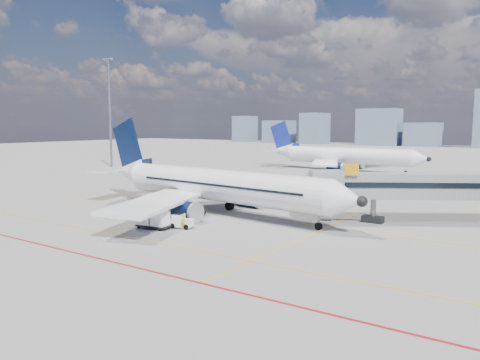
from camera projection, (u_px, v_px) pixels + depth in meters
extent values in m
plane|color=gray|center=(169.00, 225.00, 47.87)|extent=(420.00, 420.00, 0.00)
cube|color=orange|center=(215.00, 213.00, 54.46)|extent=(60.00, 0.18, 0.01)
cube|color=orange|center=(124.00, 236.00, 42.93)|extent=(80.00, 0.15, 0.01)
cube|color=orange|center=(300.00, 239.00, 41.75)|extent=(0.15, 28.00, 0.01)
cube|color=orange|center=(102.00, 198.00, 65.55)|extent=(0.15, 30.00, 0.01)
cube|color=maroon|center=(68.00, 251.00, 37.99)|extent=(90.00, 0.25, 0.01)
cube|color=gray|center=(434.00, 186.00, 48.37)|extent=(20.84, 13.93, 2.60)
cube|color=black|center=(434.00, 184.00, 48.34)|extent=(20.52, 13.82, 0.55)
cube|color=gray|center=(326.00, 185.00, 49.01)|extent=(4.49, 4.56, 3.00)
cube|color=black|center=(373.00, 219.00, 48.94)|extent=(2.20, 1.00, 0.70)
cylinder|color=slate|center=(373.00, 206.00, 48.78)|extent=(0.56, 0.56, 2.70)
cube|color=orange|center=(352.00, 170.00, 47.08)|extent=(1.26, 0.82, 1.20)
cylinder|color=slate|center=(110.00, 114.00, 109.82)|extent=(0.56, 0.56, 25.00)
cube|color=slate|center=(108.00, 59.00, 108.30)|extent=(3.20, 0.40, 0.50)
cube|color=#ACB0B4|center=(104.00, 59.00, 108.76)|extent=(0.60, 0.15, 0.35)
cube|color=#ACB0B4|center=(107.00, 59.00, 108.10)|extent=(0.60, 0.15, 0.35)
cube|color=#ACB0B4|center=(111.00, 59.00, 107.43)|extent=(0.60, 0.15, 0.35)
cube|color=slate|center=(245.00, 129.00, 267.64)|extent=(10.32, 11.39, 14.70)
cube|color=slate|center=(279.00, 132.00, 255.39)|extent=(15.04, 11.46, 12.15)
cube|color=slate|center=(315.00, 128.00, 243.36)|extent=(11.20, 14.55, 15.87)
cube|color=slate|center=(379.00, 127.00, 224.65)|extent=(19.32, 11.99, 17.50)
cube|color=slate|center=(423.00, 135.00, 213.67)|extent=(15.30, 10.60, 10.86)
cylinder|color=white|center=(222.00, 185.00, 53.23)|extent=(28.52, 6.64, 3.68)
cone|color=white|center=(349.00, 200.00, 43.11)|extent=(3.76, 4.02, 3.68)
sphere|color=black|center=(362.00, 201.00, 42.27)|extent=(1.14, 1.14, 1.04)
cone|color=white|center=(129.00, 171.00, 64.12)|extent=(6.39, 4.29, 3.68)
cube|color=black|center=(337.00, 193.00, 43.83)|extent=(1.56, 1.56, 0.42)
cube|color=white|center=(257.00, 186.00, 60.70)|extent=(12.05, 15.93, 0.54)
cube|color=white|center=(156.00, 202.00, 47.79)|extent=(9.47, 16.32, 0.54)
cylinder|color=#071538|center=(248.00, 198.00, 57.95)|extent=(3.60, 2.52, 2.17)
cylinder|color=#071538|center=(184.00, 211.00, 49.63)|extent=(3.60, 2.52, 2.17)
cylinder|color=#ACB0B4|center=(260.00, 200.00, 56.80)|extent=(0.56, 2.25, 2.23)
cylinder|color=#ACB0B4|center=(196.00, 213.00, 48.48)|extent=(0.56, 2.25, 2.23)
cube|color=#071538|center=(128.00, 147.00, 63.73)|extent=(6.46, 0.98, 8.04)
cube|color=#071538|center=(139.00, 165.00, 62.56)|extent=(5.32, 0.84, 2.03)
cube|color=white|center=(145.00, 167.00, 66.62)|extent=(4.98, 5.99, 0.21)
cube|color=white|center=(109.00, 170.00, 62.03)|extent=(4.17, 5.86, 0.21)
cylinder|color=slate|center=(319.00, 221.00, 45.38)|extent=(0.31, 0.31, 1.80)
cylinder|color=black|center=(319.00, 226.00, 45.45)|extent=(0.79, 0.36, 0.76)
cylinder|color=slate|center=(230.00, 203.00, 55.99)|extent=(0.35, 0.35, 1.60)
cylinder|color=black|center=(230.00, 206.00, 56.03)|extent=(1.06, 0.75, 1.00)
cylinder|color=slate|center=(201.00, 209.00, 52.26)|extent=(0.35, 0.35, 1.60)
cylinder|color=black|center=(201.00, 212.00, 52.30)|extent=(1.06, 0.75, 1.00)
cube|color=black|center=(235.00, 182.00, 54.27)|extent=(23.08, 2.55, 0.25)
cube|color=black|center=(214.00, 185.00, 51.51)|extent=(23.08, 2.55, 0.25)
cylinder|color=white|center=(348.00, 156.00, 102.94)|extent=(28.13, 4.52, 3.64)
cone|color=white|center=(422.00, 159.00, 93.83)|extent=(3.48, 3.75, 3.64)
sphere|color=black|center=(429.00, 159.00, 93.07)|extent=(1.06, 1.06, 1.03)
cone|color=white|center=(282.00, 151.00, 112.74)|extent=(6.09, 3.83, 3.64)
cube|color=black|center=(416.00, 156.00, 94.47)|extent=(1.44, 1.44, 0.42)
cube|color=white|center=(356.00, 158.00, 110.64)|extent=(11.09, 16.00, 0.54)
cube|color=white|center=(325.00, 163.00, 97.09)|extent=(10.33, 16.11, 0.54)
cylinder|color=#071538|center=(355.00, 164.00, 107.83)|extent=(3.43, 2.25, 2.15)
cylinder|color=#071538|center=(336.00, 167.00, 99.10)|extent=(3.43, 2.25, 2.15)
cylinder|color=#ACB0B4|center=(363.00, 164.00, 106.80)|extent=(0.40, 2.21, 2.20)
cylinder|color=#ACB0B4|center=(343.00, 168.00, 98.07)|extent=(0.40, 2.21, 2.20)
cube|color=navy|center=(282.00, 137.00, 112.35)|extent=(6.41, 0.50, 7.97)
cube|color=navy|center=(290.00, 147.00, 111.32)|extent=(5.28, 0.45, 2.01)
cube|color=white|center=(286.00, 149.00, 115.33)|extent=(4.68, 5.92, 0.21)
cube|color=white|center=(274.00, 150.00, 110.51)|extent=(4.44, 5.88, 0.21)
cylinder|color=black|center=(348.00, 167.00, 105.77)|extent=(1.02, 0.68, 1.00)
cylinder|color=black|center=(339.00, 169.00, 101.85)|extent=(1.02, 0.68, 1.00)
cylinder|color=black|center=(406.00, 172.00, 95.97)|extent=(0.77, 0.30, 0.76)
cube|color=white|center=(182.00, 223.00, 46.31)|extent=(2.29, 1.56, 0.76)
cube|color=white|center=(178.00, 217.00, 46.38)|extent=(1.17, 1.27, 0.57)
cube|color=black|center=(178.00, 215.00, 46.36)|extent=(1.06, 1.21, 0.33)
cylinder|color=black|center=(173.00, 226.00, 46.14)|extent=(0.57, 0.32, 0.53)
cylinder|color=black|center=(178.00, 224.00, 47.10)|extent=(0.57, 0.32, 0.53)
cylinder|color=black|center=(186.00, 227.00, 45.57)|extent=(0.57, 0.32, 0.53)
cylinder|color=black|center=(191.00, 225.00, 46.54)|extent=(0.57, 0.32, 0.53)
cube|color=black|center=(153.00, 226.00, 46.13)|extent=(3.50, 1.92, 0.17)
cube|color=white|center=(146.00, 217.00, 46.39)|extent=(1.61, 1.57, 1.43)
cube|color=white|center=(160.00, 218.00, 45.67)|extent=(1.61, 1.57, 1.43)
cylinder|color=black|center=(139.00, 227.00, 46.13)|extent=(0.31, 0.17, 0.30)
cylinder|color=black|center=(147.00, 225.00, 47.29)|extent=(0.31, 0.17, 0.30)
cylinder|color=black|center=(160.00, 230.00, 45.00)|extent=(0.31, 0.17, 0.30)
cylinder|color=black|center=(168.00, 227.00, 46.16)|extent=(0.31, 0.17, 0.30)
cube|color=black|center=(145.00, 205.00, 57.03)|extent=(4.70, 3.16, 0.74)
cube|color=black|center=(151.00, 196.00, 56.73)|extent=(6.25, 3.40, 1.94)
cube|color=orange|center=(153.00, 195.00, 57.30)|extent=(5.90, 2.51, 2.03)
cube|color=orange|center=(149.00, 197.00, 56.17)|extent=(5.90, 2.51, 2.03)
cylinder|color=black|center=(129.00, 206.00, 56.66)|extent=(0.68, 0.48, 0.63)
cylinder|color=black|center=(134.00, 204.00, 58.10)|extent=(0.68, 0.48, 0.63)
cylinder|color=black|center=(156.00, 207.00, 56.00)|extent=(0.68, 0.48, 0.63)
cylinder|color=black|center=(160.00, 205.00, 57.44)|extent=(0.68, 0.48, 0.63)
imported|color=gold|center=(184.00, 222.00, 45.57)|extent=(0.63, 0.67, 1.54)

